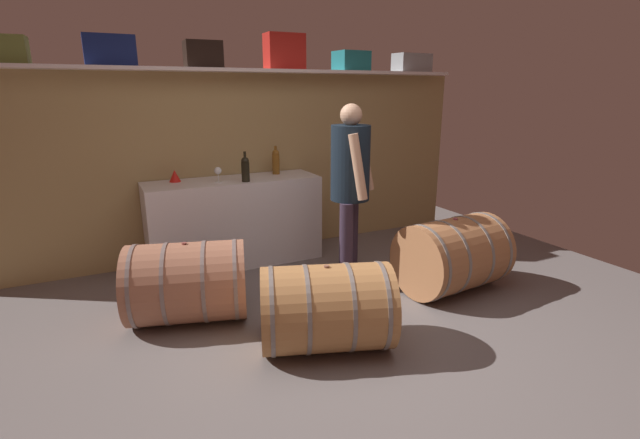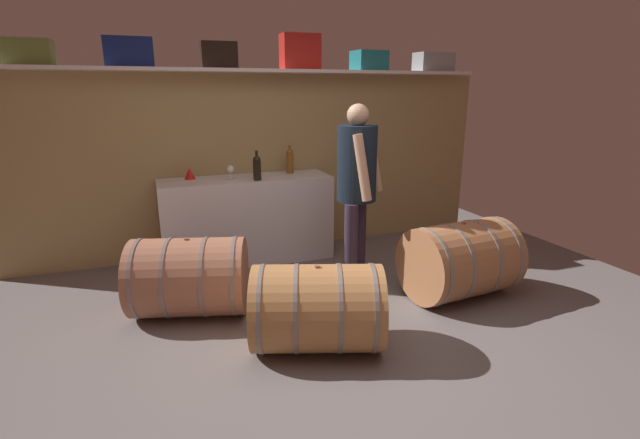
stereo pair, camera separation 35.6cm
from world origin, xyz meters
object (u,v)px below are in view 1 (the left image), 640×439
at_px(toolcase_navy, 110,51).
at_px(red_funnel, 175,176).
at_px(wine_bottle_dark, 245,169).
at_px(toolcase_teal, 351,61).
at_px(wine_barrel_far, 326,308).
at_px(wine_barrel_near, 452,255).
at_px(winemaker_pouring, 351,177).
at_px(toolcase_grey, 412,63).
at_px(work_cabinet, 235,222).
at_px(wine_barrel_flank, 187,282).
at_px(toolcase_red, 284,52).
at_px(wine_glass, 218,171).
at_px(toolcase_black, 203,55).
at_px(wine_bottle_amber, 276,161).
at_px(toolcase_olive, 1,49).

height_order(toolcase_navy, red_funnel, toolcase_navy).
bearing_deg(wine_bottle_dark, toolcase_navy, 162.19).
xyz_separation_m(toolcase_teal, wine_barrel_far, (-1.35, -2.07, -1.73)).
bearing_deg(wine_barrel_near, winemaker_pouring, 137.49).
bearing_deg(toolcase_grey, wine_bottle_dark, -174.01).
bearing_deg(wine_barrel_far, red_funnel, 126.42).
relative_size(work_cabinet, wine_barrel_flank, 1.70).
height_order(toolcase_red, toolcase_grey, toolcase_red).
bearing_deg(wine_glass, toolcase_red, 16.81).
relative_size(toolcase_black, wine_barrel_far, 0.33).
height_order(toolcase_teal, wine_bottle_dark, toolcase_teal).
relative_size(wine_bottle_dark, wine_barrel_near, 0.31).
bearing_deg(wine_barrel_flank, red_funnel, 99.11).
height_order(toolcase_navy, toolcase_grey, toolcase_navy).
bearing_deg(toolcase_black, red_funnel, -169.75).
xyz_separation_m(wine_barrel_near, wine_barrel_flank, (-2.21, 0.46, -0.01)).
distance_m(toolcase_navy, toolcase_red, 1.63).
height_order(toolcase_black, wine_glass, toolcase_black).
bearing_deg(wine_barrel_near, wine_barrel_flank, 162.95).
xyz_separation_m(toolcase_navy, wine_barrel_far, (1.07, -2.07, -1.76)).
xyz_separation_m(wine_bottle_dark, red_funnel, (-0.62, 0.29, -0.07)).
bearing_deg(toolcase_black, work_cabinet, -43.47).
xyz_separation_m(toolcase_black, red_funnel, (-0.36, -0.05, -1.12)).
height_order(toolcase_teal, wine_bottle_amber, toolcase_teal).
bearing_deg(wine_glass, winemaker_pouring, -43.18).
distance_m(work_cabinet, wine_bottle_amber, 0.77).
xyz_separation_m(toolcase_red, wine_glass, (-0.81, -0.25, -1.13)).
xyz_separation_m(toolcase_red, wine_barrel_far, (-0.57, -2.07, -1.80)).
bearing_deg(toolcase_navy, wine_bottle_dark, -18.23).
relative_size(toolcase_black, toolcase_red, 0.87).
xyz_separation_m(wine_bottle_amber, red_funnel, (-1.03, 0.03, -0.08)).
bearing_deg(red_funnel, wine_bottle_amber, -1.61).
bearing_deg(wine_glass, wine_bottle_amber, 14.21).
height_order(toolcase_red, wine_bottle_dark, toolcase_red).
bearing_deg(wine_barrel_flank, toolcase_olive, 147.66).
bearing_deg(wine_barrel_far, wine_bottle_dark, 109.37).
distance_m(toolcase_black, wine_bottle_dark, 1.14).
bearing_deg(wine_barrel_near, toolcase_teal, 87.70).
distance_m(toolcase_olive, toolcase_teal, 3.21).
distance_m(toolcase_red, toolcase_grey, 1.60).
distance_m(toolcase_navy, toolcase_teal, 2.41).
bearing_deg(work_cabinet, toolcase_teal, 7.09).
xyz_separation_m(toolcase_black, toolcase_grey, (2.43, 0.00, -0.02)).
bearing_deg(toolcase_black, wine_barrel_flank, -110.00).
distance_m(toolcase_black, wine_glass, 1.10).
bearing_deg(toolcase_teal, wine_barrel_near, -89.48).
bearing_deg(wine_bottle_dark, toolcase_teal, 14.19).
bearing_deg(wine_barrel_flank, winemaker_pouring, 20.04).
xyz_separation_m(wine_bottle_amber, wine_glass, (-0.66, -0.17, -0.03)).
distance_m(wine_bottle_amber, red_funnel, 1.04).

